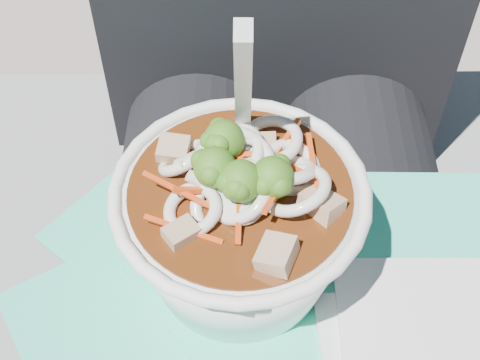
{
  "coord_description": "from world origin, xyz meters",
  "views": [
    {
      "loc": [
        -0.03,
        -0.26,
        1.05
      ],
      "look_at": [
        -0.04,
        0.0,
        0.74
      ],
      "focal_mm": 50.0,
      "sensor_mm": 36.0,
      "label": 1
    }
  ],
  "objects_px": {
    "lap": "(283,328)",
    "person_body": "(281,223)",
    "udon_bowl": "(240,220)",
    "stone_ledge": "(268,330)",
    "plastic_bag": "(271,318)"
  },
  "relations": [
    {
      "from": "lap",
      "to": "person_body",
      "type": "xyz_separation_m",
      "value": [
        -0.0,
        0.09,
        0.02
      ]
    },
    {
      "from": "udon_bowl",
      "to": "person_body",
      "type": "bearing_deg",
      "value": 68.6
    },
    {
      "from": "stone_ledge",
      "to": "plastic_bag",
      "type": "xyz_separation_m",
      "value": [
        -0.01,
        -0.19,
        0.39
      ]
    },
    {
      "from": "stone_ledge",
      "to": "person_body",
      "type": "bearing_deg",
      "value": -90.0
    },
    {
      "from": "stone_ledge",
      "to": "plastic_bag",
      "type": "distance_m",
      "value": 0.44
    },
    {
      "from": "stone_ledge",
      "to": "person_body",
      "type": "height_order",
      "value": "person_body"
    },
    {
      "from": "person_body",
      "to": "udon_bowl",
      "type": "distance_m",
      "value": 0.16
    },
    {
      "from": "udon_bowl",
      "to": "stone_ledge",
      "type": "bearing_deg",
      "value": 76.51
    },
    {
      "from": "person_body",
      "to": "stone_ledge",
      "type": "bearing_deg",
      "value": 90.0
    },
    {
      "from": "lap",
      "to": "person_body",
      "type": "distance_m",
      "value": 0.09
    },
    {
      "from": "plastic_bag",
      "to": "udon_bowl",
      "type": "distance_m",
      "value": 0.08
    },
    {
      "from": "plastic_bag",
      "to": "udon_bowl",
      "type": "bearing_deg",
      "value": 121.57
    },
    {
      "from": "person_body",
      "to": "udon_bowl",
      "type": "relative_size",
      "value": 4.84
    },
    {
      "from": "stone_ledge",
      "to": "plastic_bag",
      "type": "height_order",
      "value": "plastic_bag"
    },
    {
      "from": "plastic_bag",
      "to": "udon_bowl",
      "type": "xyz_separation_m",
      "value": [
        -0.02,
        0.04,
        0.07
      ]
    }
  ]
}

